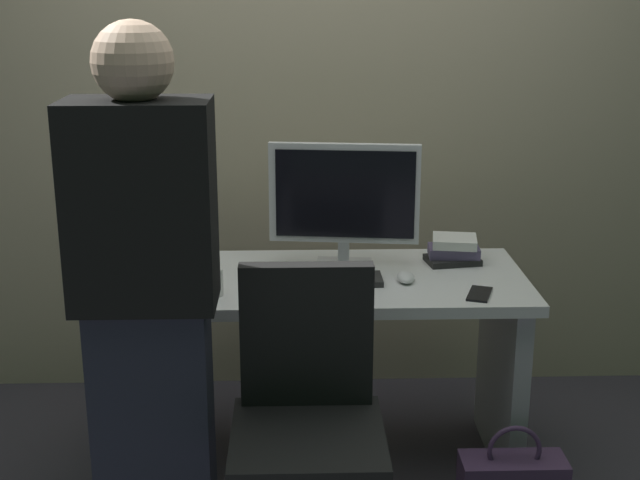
% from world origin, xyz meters
% --- Properties ---
extents(ground_plane, '(9.00, 9.00, 0.00)m').
position_xyz_m(ground_plane, '(0.00, 0.00, 0.00)').
color(ground_plane, '#3D3842').
extents(wall_back, '(6.40, 0.10, 3.00)m').
position_xyz_m(wall_back, '(0.00, 0.73, 1.50)').
color(wall_back, tan).
rests_on(wall_back, ground).
extents(desk, '(1.46, 0.64, 0.73)m').
position_xyz_m(desk, '(0.00, 0.00, 0.51)').
color(desk, white).
rests_on(desk, ground).
extents(office_chair, '(0.52, 0.52, 0.94)m').
position_xyz_m(office_chair, '(-0.05, -0.65, 0.43)').
color(office_chair, black).
rests_on(office_chair, ground).
extents(person_at_desk, '(0.40, 0.24, 1.64)m').
position_xyz_m(person_at_desk, '(-0.51, -0.59, 0.84)').
color(person_at_desk, '#262838').
rests_on(person_at_desk, ground).
extents(monitor, '(0.54, 0.16, 0.46)m').
position_xyz_m(monitor, '(0.09, 0.11, 0.98)').
color(monitor, silver).
rests_on(monitor, desk).
extents(keyboard, '(0.43, 0.13, 0.02)m').
position_xyz_m(keyboard, '(-0.00, -0.06, 0.74)').
color(keyboard, '#262626').
rests_on(keyboard, desk).
extents(mouse, '(0.06, 0.10, 0.03)m').
position_xyz_m(mouse, '(0.30, -0.07, 0.74)').
color(mouse, white).
rests_on(mouse, desk).
extents(cup_near_keyboard, '(0.08, 0.08, 0.09)m').
position_xyz_m(cup_near_keyboard, '(-0.37, -0.18, 0.77)').
color(cup_near_keyboard, white).
rests_on(cup_near_keyboard, desk).
extents(book_stack, '(0.21, 0.18, 0.09)m').
position_xyz_m(book_stack, '(0.50, 0.15, 0.77)').
color(book_stack, black).
rests_on(book_stack, desk).
extents(cell_phone, '(0.11, 0.16, 0.01)m').
position_xyz_m(cell_phone, '(0.53, -0.21, 0.73)').
color(cell_phone, black).
rests_on(cell_phone, desk).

